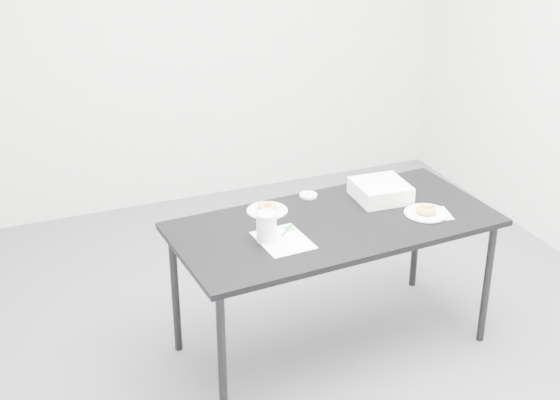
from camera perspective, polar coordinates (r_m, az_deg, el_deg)
name	(u,v)px	position (r m, az deg, el deg)	size (l,w,h in m)	color
floor	(297,337)	(4.35, 1.25, -10.02)	(4.00, 4.00, 0.00)	#505156
wall_back	(183,20)	(5.57, -7.09, 12.97)	(4.00, 0.02, 2.70)	silver
table	(334,231)	(3.95, 4.00, -2.31)	(1.68, 0.87, 0.74)	black
scorecard	(283,240)	(3.73, 0.23, -2.95)	(0.23, 0.29, 0.00)	white
logo_patch	(290,229)	(3.83, 0.71, -2.10)	(0.05, 0.05, 0.00)	green
pen	(287,230)	(3.82, 0.51, -2.18)	(0.01, 0.01, 0.13)	#0B7C64
napkin	(435,214)	(4.06, 11.24, -1.01)	(0.16, 0.16, 0.00)	white
plate_near	(426,213)	(4.05, 10.63, -0.95)	(0.22, 0.22, 0.01)	silver
donut_near	(426,210)	(4.04, 10.65, -0.69)	(0.10, 0.10, 0.03)	gold
plate_far	(267,210)	(4.02, -0.95, -0.77)	(0.21, 0.21, 0.01)	silver
donut_far	(267,207)	(4.01, -0.95, -0.52)	(0.10, 0.10, 0.03)	gold
coffee_cup	(267,227)	(3.70, -0.99, -1.98)	(0.10, 0.10, 0.15)	white
cup_lid	(308,195)	(4.18, 2.09, 0.35)	(0.10, 0.10, 0.01)	silver
bakery_box	(380,191)	(4.18, 7.36, 0.69)	(0.27, 0.27, 0.09)	white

